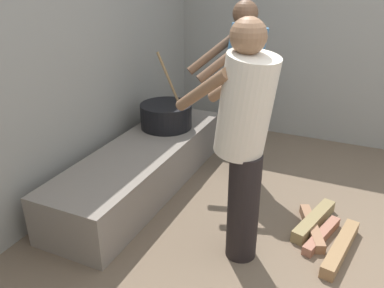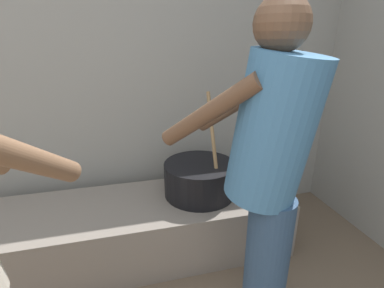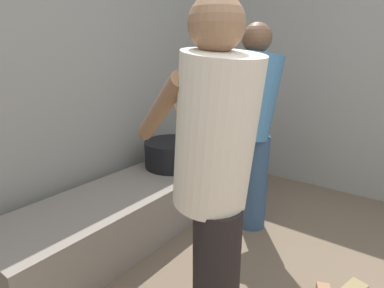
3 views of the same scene
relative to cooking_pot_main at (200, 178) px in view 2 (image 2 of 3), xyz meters
name	(u,v)px [view 2 (image 2 of 3)]	position (x,y,z in m)	size (l,w,h in m)	color
block_enclosure_rear	(39,102)	(-1.02, 0.50, 0.47)	(4.89, 0.20, 1.94)	gray
hearth_ledge	(133,229)	(-0.46, -0.02, -0.30)	(2.06, 0.60, 0.38)	slate
cooking_pot_main	(200,178)	(0.00, 0.00, 0.00)	(0.47, 0.47, 0.68)	black
cook_in_blue_shirt	(269,169)	(0.10, -0.68, 0.37)	(0.66, 0.69, 1.52)	navy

